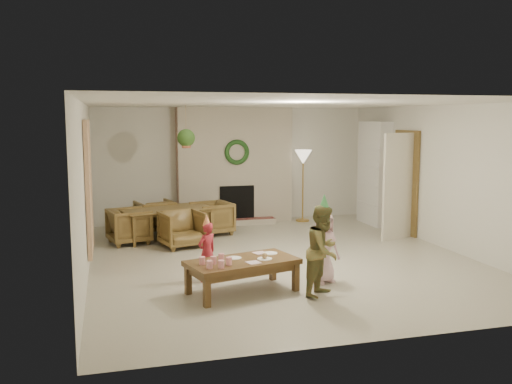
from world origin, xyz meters
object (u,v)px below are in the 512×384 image
object	(u,v)px
child_red	(207,252)
child_plaid	(323,250)
child_pink	(324,247)
dining_table	(168,224)
coffee_table_top	(242,262)
dining_chair_far	(155,216)
dining_chair_left	(129,226)
dining_chair_near	(182,229)
dining_chair_right	(212,218)

from	to	relation	value
child_red	child_plaid	world-z (taller)	child_plaid
child_red	child_pink	xyz separation A→B (m)	(1.56, -0.45, 0.07)
dining_table	child_red	distance (m)	2.89
coffee_table_top	child_red	world-z (taller)	child_red
dining_chair_far	child_pink	xyz separation A→B (m)	(1.97, -4.05, 0.17)
dining_chair_left	child_pink	world-z (taller)	child_pink
dining_table	child_red	bearing A→B (deg)	-99.17
dining_chair_near	coffee_table_top	bearing A→B (deg)	-95.31
dining_table	dining_chair_right	size ratio (longest dim) A/B	2.34
coffee_table_top	child_plaid	distance (m)	1.07
child_red	coffee_table_top	bearing A→B (deg)	88.56
dining_chair_near	child_red	size ratio (longest dim) A/B	0.85
dining_chair_far	dining_table	bearing A→B (deg)	90.00
dining_table	dining_chair_near	world-z (taller)	dining_chair_near
dining_chair_near	child_red	distance (m)	2.17
dining_chair_near	child_plaid	size ratio (longest dim) A/B	0.60
dining_chair_far	dining_chair_right	bearing A→B (deg)	141.34
dining_table	child_pink	distance (m)	3.79
dining_chair_far	dining_chair_left	world-z (taller)	same
dining_chair_right	coffee_table_top	world-z (taller)	dining_chair_right
dining_table	child_pink	xyz separation A→B (m)	(1.80, -3.34, 0.20)
dining_chair_near	dining_table	bearing A→B (deg)	90.00
dining_table	dining_chair_far	size ratio (longest dim) A/B	2.34
dining_chair_left	dining_table	bearing A→B (deg)	-90.00
dining_chair_far	child_pink	size ratio (longest dim) A/B	0.72
dining_table	dining_chair_left	bearing A→B (deg)	180.00
dining_chair_far	dining_chair_right	size ratio (longest dim) A/B	1.00
dining_chair_near	coffee_table_top	size ratio (longest dim) A/B	0.50
child_plaid	dining_table	bearing A→B (deg)	69.58
dining_chair_near	child_pink	distance (m)	3.09
dining_chair_far	coffee_table_top	world-z (taller)	dining_chair_far
dining_table	dining_chair_left	size ratio (longest dim) A/B	2.34
coffee_table_top	child_pink	xyz separation A→B (m)	(1.20, 0.16, 0.09)
dining_chair_right	child_pink	xyz separation A→B (m)	(0.91, -3.56, 0.17)
dining_chair_near	dining_chair_right	xyz separation A→B (m)	(0.71, 0.93, 0.00)
dining_chair_right	child_red	bearing A→B (deg)	-25.77
dining_chair_near	coffee_table_top	distance (m)	2.81
coffee_table_top	child_red	xyz separation A→B (m)	(-0.36, 0.61, 0.02)
dining_chair_right	child_plaid	xyz separation A→B (m)	(0.69, -4.08, 0.27)
dining_chair_left	child_red	distance (m)	2.87
dining_chair_far	child_plaid	xyz separation A→B (m)	(1.76, -4.57, 0.27)
dining_table	child_pink	bearing A→B (deg)	-75.64
coffee_table_top	dining_chair_left	bearing A→B (deg)	96.77
dining_chair_left	child_plaid	bearing A→B (deg)	-162.02
dining_chair_right	child_plaid	world-z (taller)	child_plaid
dining_chair_left	child_red	bearing A→B (deg)	-174.55
child_plaid	child_pink	bearing A→B (deg)	25.02
dining_chair_left	dining_chair_near	bearing A→B (deg)	-135.00
dining_chair_near	child_plaid	distance (m)	3.46
coffee_table_top	child_red	distance (m)	0.71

